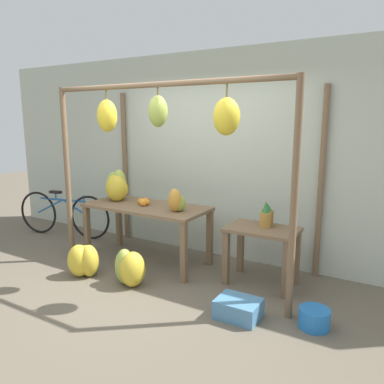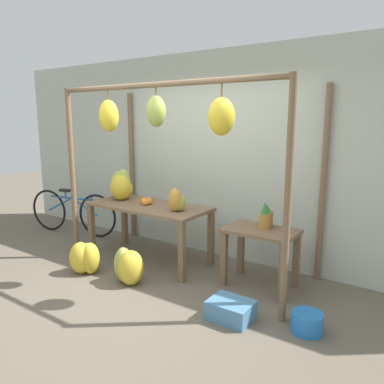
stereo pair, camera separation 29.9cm
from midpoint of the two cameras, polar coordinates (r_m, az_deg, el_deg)
ground_plane at (r=4.28m, az=-6.23°, el=-15.36°), size 20.00×20.00×0.00m
shop_wall_back at (r=5.20m, az=5.25°, el=5.50°), size 8.00×0.08×2.80m
stall_awning at (r=4.31m, az=-1.02°, el=7.88°), size 3.07×1.30×2.29m
display_table_main at (r=5.02m, az=-4.91°, el=-3.16°), size 1.66×0.75×0.78m
display_table_side at (r=4.38m, az=12.35°, el=-7.64°), size 0.80×0.53×0.68m
banana_pile_on_table at (r=5.35m, az=-9.24°, el=0.81°), size 0.41×0.42×0.44m
orange_pile at (r=4.99m, az=-5.28°, el=-1.46°), size 0.18×0.19×0.09m
pineapple_cluster at (r=4.38m, az=13.10°, el=-3.80°), size 0.14×0.22×0.31m
banana_pile_ground_left at (r=4.90m, az=-14.20°, el=-9.75°), size 0.45×0.45×0.40m
banana_pile_ground_right at (r=4.48m, az=-7.83°, el=-11.21°), size 0.47×0.39×0.42m
fruit_crate_white at (r=3.81m, az=8.28°, el=-17.39°), size 0.42×0.32×0.18m
blue_bucket at (r=3.77m, az=19.42°, el=-18.27°), size 0.29×0.29×0.18m
parked_bicycle at (r=6.54m, az=-16.53°, el=-2.94°), size 1.70×0.38×0.75m
papaya_pile at (r=4.60m, az=-0.46°, el=-1.43°), size 0.23×0.23×0.29m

